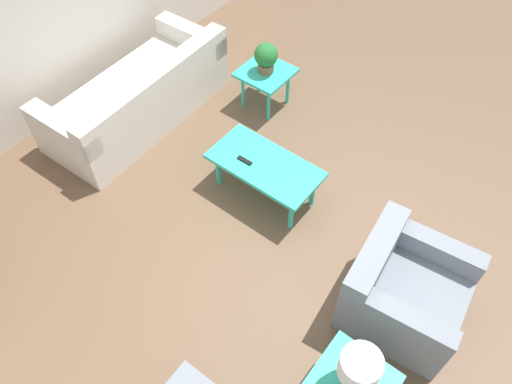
{
  "coord_description": "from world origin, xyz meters",
  "views": [
    {
      "loc": [
        -1.5,
        2.39,
        4.02
      ],
      "look_at": [
        0.2,
        0.21,
        0.55
      ],
      "focal_mm": 35.0,
      "sensor_mm": 36.0,
      "label": 1
    }
  ],
  "objects_px": {
    "armchair": "(402,291)",
    "coffee_table": "(265,167)",
    "potted_plant": "(266,57)",
    "table_lamp": "(359,369)",
    "sofa": "(140,97)",
    "side_table_plant": "(266,76)"
  },
  "relations": [
    {
      "from": "sofa",
      "to": "table_lamp",
      "type": "xyz_separation_m",
      "value": [
        -3.54,
        1.32,
        0.49
      ]
    },
    {
      "from": "sofa",
      "to": "side_table_plant",
      "type": "height_order",
      "value": "sofa"
    },
    {
      "from": "sofa",
      "to": "coffee_table",
      "type": "bearing_deg",
      "value": 86.68
    },
    {
      "from": "armchair",
      "to": "potted_plant",
      "type": "xyz_separation_m",
      "value": [
        2.49,
        -1.41,
        0.36
      ]
    },
    {
      "from": "potted_plant",
      "to": "table_lamp",
      "type": "xyz_separation_m",
      "value": [
        -2.56,
        2.37,
        0.1
      ]
    },
    {
      "from": "coffee_table",
      "to": "potted_plant",
      "type": "bearing_deg",
      "value": -53.04
    },
    {
      "from": "coffee_table",
      "to": "potted_plant",
      "type": "xyz_separation_m",
      "value": [
        0.82,
        -1.09,
        0.28
      ]
    },
    {
      "from": "armchair",
      "to": "potted_plant",
      "type": "height_order",
      "value": "potted_plant"
    },
    {
      "from": "table_lamp",
      "to": "side_table_plant",
      "type": "bearing_deg",
      "value": -42.8
    },
    {
      "from": "armchair",
      "to": "sofa",
      "type": "bearing_deg",
      "value": 77.66
    },
    {
      "from": "armchair",
      "to": "table_lamp",
      "type": "xyz_separation_m",
      "value": [
        -0.07,
        0.96,
        0.47
      ]
    },
    {
      "from": "armchair",
      "to": "coffee_table",
      "type": "distance_m",
      "value": 1.7
    },
    {
      "from": "coffee_table",
      "to": "potted_plant",
      "type": "relative_size",
      "value": 3.12
    },
    {
      "from": "side_table_plant",
      "to": "armchair",
      "type": "bearing_deg",
      "value": 150.46
    },
    {
      "from": "side_table_plant",
      "to": "table_lamp",
      "type": "distance_m",
      "value": 3.5
    },
    {
      "from": "armchair",
      "to": "side_table_plant",
      "type": "distance_m",
      "value": 2.86
    },
    {
      "from": "sofa",
      "to": "armchair",
      "type": "distance_m",
      "value": 3.49
    },
    {
      "from": "side_table_plant",
      "to": "potted_plant",
      "type": "distance_m",
      "value": 0.26
    },
    {
      "from": "table_lamp",
      "to": "coffee_table",
      "type": "bearing_deg",
      "value": -36.33
    },
    {
      "from": "potted_plant",
      "to": "side_table_plant",
      "type": "bearing_deg",
      "value": 135.0
    },
    {
      "from": "side_table_plant",
      "to": "table_lamp",
      "type": "bearing_deg",
      "value": 137.2
    },
    {
      "from": "potted_plant",
      "to": "table_lamp",
      "type": "relative_size",
      "value": 0.81
    }
  ]
}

